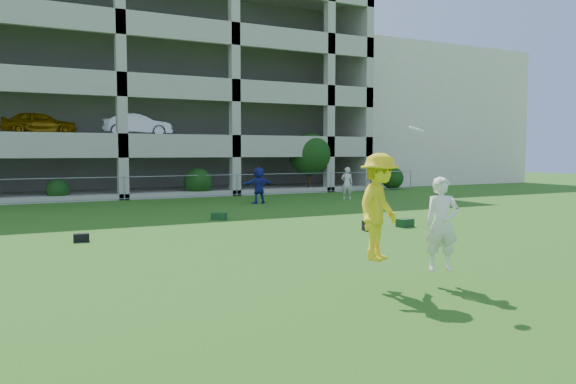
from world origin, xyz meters
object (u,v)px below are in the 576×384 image
stucco_building (388,120)px  bystander_d (259,185)px  bystander_f (372,179)px  frisbee_contest (392,210)px  bystander_e (347,183)px  parking_garage (94,94)px  crate_d (369,226)px

stucco_building → bystander_d: bearing=-142.5°
bystander_f → frisbee_contest: (-13.52, -19.30, 0.61)m
bystander_e → parking_garage: (-10.00, 13.45, 5.20)m
stucco_building → frisbee_contest: bearing=-127.3°
bystander_d → bystander_e: 4.81m
stucco_building → bystander_f: stucco_building is taller
bystander_d → bystander_e: (4.80, -0.10, -0.03)m
bystander_f → parking_garage: parking_garage is taller
bystander_e → parking_garage: size_ratio=0.05×
bystander_d → parking_garage: parking_garage is taller
frisbee_contest → bystander_e: bearing=59.1°
bystander_f → bystander_d: bearing=13.3°
bystander_f → crate_d: 16.42m
bystander_f → crate_d: (-9.68, -13.25, -0.61)m
bystander_d → bystander_f: (8.92, 3.48, -0.09)m
crate_d → frisbee_contest: size_ratio=0.14×
frisbee_contest → parking_garage: bearing=91.2°
bystander_e → parking_garage: bearing=-26.1°
bystander_d → stucco_building: bearing=-146.8°
stucco_building → frisbee_contest: stucco_building is taller
stucco_building → crate_d: (-18.57, -23.42, -4.85)m
stucco_building → parking_garage: 23.03m
crate_d → frisbee_contest: frisbee_contest is taller
bystander_d → parking_garage: size_ratio=0.06×
crate_d → parking_garage: 24.26m
bystander_d → bystander_e: bystander_d is taller
bystander_f → crate_d: bystander_f is taller
bystander_d → frisbee_contest: frisbee_contest is taller
bystander_e → bystander_d: bearing=26.1°
stucco_building → bystander_f: bearing=-131.2°
frisbee_contest → crate_d: bearing=57.5°
bystander_e → bystander_f: (4.11, 3.58, -0.05)m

